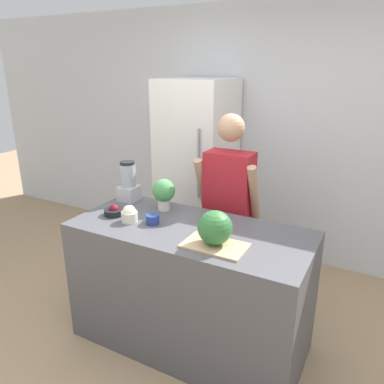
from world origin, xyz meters
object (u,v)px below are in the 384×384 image
(person, at_px, (228,212))
(potted_plant, at_px, (164,192))
(watermelon, at_px, (215,228))
(bowl_cherries, at_px, (114,211))
(refrigerator, at_px, (197,171))
(bowl_cream, at_px, (129,214))
(blender, at_px, (128,183))
(bowl_small_blue, at_px, (153,219))

(person, relative_size, potted_plant, 6.76)
(watermelon, relative_size, bowl_cherries, 1.43)
(potted_plant, bearing_deg, refrigerator, 104.70)
(person, xyz_separation_m, potted_plant, (-0.37, -0.40, 0.23))
(person, xyz_separation_m, bowl_cream, (-0.47, -0.71, 0.14))
(blender, height_order, potted_plant, blender)
(person, distance_m, potted_plant, 0.59)
(refrigerator, bearing_deg, bowl_small_blue, -75.20)
(bowl_small_blue, bearing_deg, bowl_cherries, 179.88)
(bowl_small_blue, xyz_separation_m, blender, (-0.44, 0.31, 0.12))
(person, distance_m, bowl_cream, 0.86)
(watermelon, xyz_separation_m, bowl_small_blue, (-0.53, 0.10, -0.09))
(bowl_cherries, relative_size, potted_plant, 0.61)
(bowl_cherries, bearing_deg, refrigerator, 90.71)
(watermelon, height_order, blender, blender)
(bowl_cream, relative_size, potted_plant, 0.50)
(refrigerator, distance_m, person, 0.97)
(bowl_cherries, bearing_deg, bowl_cream, -15.13)
(refrigerator, bearing_deg, watermelon, -58.78)
(bowl_cherries, xyz_separation_m, potted_plant, (0.27, 0.26, 0.12))
(blender, bearing_deg, person, 25.32)
(bowl_cherries, bearing_deg, person, 45.73)
(refrigerator, height_order, blender, refrigerator)
(bowl_cherries, xyz_separation_m, blender, (-0.10, 0.31, 0.12))
(person, bearing_deg, refrigerator, 133.00)
(bowl_small_blue, height_order, blender, blender)
(person, bearing_deg, watermelon, -73.21)
(person, relative_size, bowl_cherries, 11.00)
(potted_plant, bearing_deg, bowl_small_blue, -74.80)
(person, relative_size, watermelon, 7.69)
(bowl_cherries, distance_m, bowl_small_blue, 0.34)
(bowl_cream, xyz_separation_m, blender, (-0.28, 0.36, 0.09))
(bowl_cherries, bearing_deg, bowl_small_blue, -0.12)
(person, xyz_separation_m, bowl_cherries, (-0.64, -0.66, 0.11))
(refrigerator, relative_size, bowl_cherries, 12.48)
(person, relative_size, bowl_small_blue, 17.48)
(person, distance_m, watermelon, 0.82)
(potted_plant, bearing_deg, bowl_cream, -106.82)
(watermelon, xyz_separation_m, potted_plant, (-0.60, 0.36, 0.02))
(bowl_cream, height_order, bowl_small_blue, bowl_cream)
(refrigerator, bearing_deg, potted_plant, -75.30)
(blender, bearing_deg, refrigerator, 85.65)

